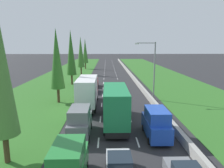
# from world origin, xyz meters

# --- Properties ---
(ground_plane) EXTENTS (300.00, 300.00, 0.00)m
(ground_plane) POSITION_xyz_m (0.00, 60.00, 0.00)
(ground_plane) COLOR #28282B
(ground_plane) RESTS_ON ground
(grass_verge_left) EXTENTS (14.00, 140.00, 0.04)m
(grass_verge_left) POSITION_xyz_m (-12.65, 60.00, 0.02)
(grass_verge_left) COLOR #2D6623
(grass_verge_left) RESTS_ON ground
(grass_verge_right) EXTENTS (14.00, 140.00, 0.04)m
(grass_verge_right) POSITION_xyz_m (14.35, 60.00, 0.02)
(grass_verge_right) COLOR #2D6623
(grass_verge_right) RESTS_ON ground
(median_barrier) EXTENTS (0.44, 120.00, 0.85)m
(median_barrier) POSITION_xyz_m (5.70, 60.00, 0.42)
(median_barrier) COLOR #9E9B93
(median_barrier) RESTS_ON ground
(lane_markings) EXTENTS (3.64, 116.00, 0.01)m
(lane_markings) POSITION_xyz_m (0.00, 60.00, 0.01)
(lane_markings) COLOR white
(lane_markings) RESTS_ON ground
(silver_hatchback_centre_lane) EXTENTS (1.74, 3.90, 1.72)m
(silver_hatchback_centre_lane) POSITION_xyz_m (-0.20, 9.80, 0.84)
(silver_hatchback_centre_lane) COLOR silver
(silver_hatchback_centre_lane) RESTS_ON ground
(green_van_left_lane) EXTENTS (1.96, 4.90, 2.82)m
(green_van_left_lane) POSITION_xyz_m (-3.28, 9.16, 1.40)
(green_van_left_lane) COLOR #237A33
(green_van_left_lane) RESTS_ON ground
(blue_van_right_lane) EXTENTS (1.96, 4.90, 2.82)m
(blue_van_right_lane) POSITION_xyz_m (3.57, 15.93, 1.40)
(blue_van_right_lane) COLOR #1E47B7
(blue_van_right_lane) RESTS_ON ground
(grey_van_left_lane) EXTENTS (1.96, 4.90, 2.82)m
(grey_van_left_lane) POSITION_xyz_m (-3.53, 16.51, 1.40)
(grey_van_left_lane) COLOR slate
(grey_van_left_lane) RESTS_ON ground
(green_box_truck_centre_lane) EXTENTS (2.46, 9.40, 4.18)m
(green_box_truck_centre_lane) POSITION_xyz_m (-0.08, 19.52, 2.18)
(green_box_truck_centre_lane) COLOR black
(green_box_truck_centre_lane) RESTS_ON ground
(white_box_truck_left_lane) EXTENTS (2.46, 9.40, 4.18)m
(white_box_truck_left_lane) POSITION_xyz_m (-3.64, 26.34, 2.18)
(white_box_truck_left_lane) COLOR black
(white_box_truck_left_lane) RESTS_ON ground
(blue_hatchback_left_lane) EXTENTS (1.74, 3.90, 1.72)m
(blue_hatchback_left_lane) POSITION_xyz_m (-3.68, 35.22, 0.84)
(blue_hatchback_left_lane) COLOR #1E47B7
(blue_hatchback_left_lane) RESTS_ON ground
(red_hatchback_left_lane) EXTENTS (1.74, 3.90, 1.72)m
(red_hatchback_left_lane) POSITION_xyz_m (-3.68, 40.57, 0.84)
(red_hatchback_left_lane) COLOR red
(red_hatchback_left_lane) RESTS_ON ground
(poplar_tree_second) EXTENTS (2.07, 2.07, 10.99)m
(poplar_tree_second) POSITION_xyz_m (-8.25, 28.46, 6.54)
(poplar_tree_second) COLOR #4C3823
(poplar_tree_second) RESTS_ON ground
(poplar_tree_third) EXTENTS (2.10, 2.10, 11.82)m
(poplar_tree_third) POSITION_xyz_m (-8.62, 43.11, 6.96)
(poplar_tree_third) COLOR #4C3823
(poplar_tree_third) RESTS_ON ground
(poplar_tree_fourth) EXTENTS (2.08, 2.08, 11.04)m
(poplar_tree_fourth) POSITION_xyz_m (-8.52, 59.17, 6.57)
(poplar_tree_fourth) COLOR #4C3823
(poplar_tree_fourth) RESTS_ON ground
(poplar_tree_fifth) EXTENTS (2.07, 2.07, 10.84)m
(poplar_tree_fifth) POSITION_xyz_m (-8.75, 74.28, 6.47)
(poplar_tree_fifth) COLOR #4C3823
(poplar_tree_fifth) RESTS_ON ground
(street_light_mast) EXTENTS (3.20, 0.28, 9.00)m
(street_light_mast) POSITION_xyz_m (6.01, 29.63, 5.23)
(street_light_mast) COLOR gray
(street_light_mast) RESTS_ON ground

